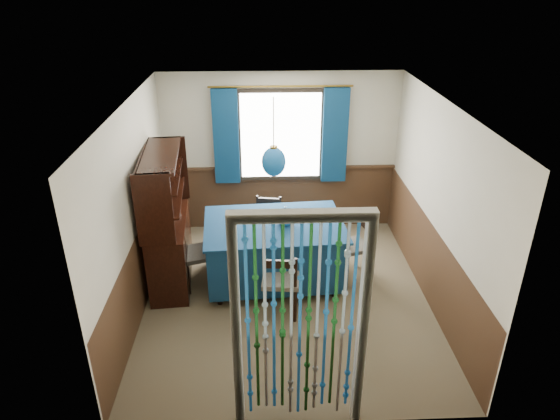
{
  "coord_description": "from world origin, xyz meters",
  "views": [
    {
      "loc": [
        -0.31,
        -5.31,
        3.83
      ],
      "look_at": [
        -0.07,
        0.35,
        1.08
      ],
      "focal_mm": 32.0,
      "sensor_mm": 36.0,
      "label": 1
    }
  ],
  "objects_px": {
    "dining_table": "(274,248)",
    "chair_far": "(268,225)",
    "chair_right": "(354,246)",
    "sideboard": "(169,238)",
    "pendant_lamp": "(274,161)",
    "vase_sideboard": "(173,204)",
    "chair_left": "(195,254)",
    "vase_table": "(285,216)",
    "chair_near": "(281,281)",
    "bowl_shelf": "(164,206)"
  },
  "relations": [
    {
      "from": "chair_right",
      "to": "bowl_shelf",
      "type": "xyz_separation_m",
      "value": [
        -2.42,
        -0.34,
        0.82
      ]
    },
    {
      "from": "chair_right",
      "to": "pendant_lamp",
      "type": "bearing_deg",
      "value": 81.03
    },
    {
      "from": "chair_near",
      "to": "bowl_shelf",
      "type": "xyz_separation_m",
      "value": [
        -1.39,
        0.51,
        0.78
      ]
    },
    {
      "from": "vase_table",
      "to": "bowl_shelf",
      "type": "distance_m",
      "value": 1.52
    },
    {
      "from": "vase_table",
      "to": "vase_sideboard",
      "type": "bearing_deg",
      "value": 165.94
    },
    {
      "from": "pendant_lamp",
      "to": "vase_sideboard",
      "type": "relative_size",
      "value": 4.68
    },
    {
      "from": "chair_right",
      "to": "sideboard",
      "type": "height_order",
      "value": "sideboard"
    },
    {
      "from": "chair_far",
      "to": "vase_table",
      "type": "relative_size",
      "value": 3.87
    },
    {
      "from": "chair_near",
      "to": "sideboard",
      "type": "relative_size",
      "value": 0.49
    },
    {
      "from": "pendant_lamp",
      "to": "bowl_shelf",
      "type": "distance_m",
      "value": 1.43
    },
    {
      "from": "dining_table",
      "to": "vase_sideboard",
      "type": "height_order",
      "value": "vase_sideboard"
    },
    {
      "from": "chair_far",
      "to": "dining_table",
      "type": "bearing_deg",
      "value": 104.75
    },
    {
      "from": "dining_table",
      "to": "chair_right",
      "type": "xyz_separation_m",
      "value": [
        1.09,
        0.12,
        -0.06
      ]
    },
    {
      "from": "vase_sideboard",
      "to": "sideboard",
      "type": "bearing_deg",
      "value": -103.59
    },
    {
      "from": "chair_right",
      "to": "dining_table",
      "type": "bearing_deg",
      "value": 81.03
    },
    {
      "from": "chair_far",
      "to": "chair_near",
      "type": "bearing_deg",
      "value": 104.11
    },
    {
      "from": "sideboard",
      "to": "pendant_lamp",
      "type": "xyz_separation_m",
      "value": [
        1.39,
        -0.11,
        1.1
      ]
    },
    {
      "from": "chair_far",
      "to": "chair_left",
      "type": "height_order",
      "value": "chair_left"
    },
    {
      "from": "dining_table",
      "to": "vase_sideboard",
      "type": "relative_size",
      "value": 9.05
    },
    {
      "from": "pendant_lamp",
      "to": "chair_left",
      "type": "bearing_deg",
      "value": -176.36
    },
    {
      "from": "chair_left",
      "to": "chair_right",
      "type": "bearing_deg",
      "value": 76.56
    },
    {
      "from": "sideboard",
      "to": "chair_near",
      "type": "bearing_deg",
      "value": -35.09
    },
    {
      "from": "vase_table",
      "to": "dining_table",
      "type": "bearing_deg",
      "value": 174.15
    },
    {
      "from": "dining_table",
      "to": "chair_left",
      "type": "relative_size",
      "value": 2.12
    },
    {
      "from": "chair_far",
      "to": "vase_table",
      "type": "height_order",
      "value": "vase_table"
    },
    {
      "from": "pendant_lamp",
      "to": "vase_table",
      "type": "distance_m",
      "value": 0.75
    },
    {
      "from": "chair_near",
      "to": "sideboard",
      "type": "bearing_deg",
      "value": 154.96
    },
    {
      "from": "dining_table",
      "to": "chair_left",
      "type": "distance_m",
      "value": 1.05
    },
    {
      "from": "chair_far",
      "to": "chair_left",
      "type": "xyz_separation_m",
      "value": [
        -0.97,
        -0.83,
        0.02
      ]
    },
    {
      "from": "chair_near",
      "to": "vase_sideboard",
      "type": "height_order",
      "value": "vase_sideboard"
    },
    {
      "from": "chair_right",
      "to": "sideboard",
      "type": "distance_m",
      "value": 2.49
    },
    {
      "from": "chair_left",
      "to": "vase_table",
      "type": "bearing_deg",
      "value": 74.15
    },
    {
      "from": "chair_right",
      "to": "vase_sideboard",
      "type": "relative_size",
      "value": 3.97
    },
    {
      "from": "chair_left",
      "to": "pendant_lamp",
      "type": "distance_m",
      "value": 1.63
    },
    {
      "from": "chair_left",
      "to": "vase_sideboard",
      "type": "xyz_separation_m",
      "value": [
        -0.29,
        0.42,
        0.53
      ]
    },
    {
      "from": "chair_near",
      "to": "chair_left",
      "type": "distance_m",
      "value": 1.28
    },
    {
      "from": "chair_left",
      "to": "chair_right",
      "type": "height_order",
      "value": "chair_left"
    },
    {
      "from": "pendant_lamp",
      "to": "dining_table",
      "type": "bearing_deg",
      "value": 146.31
    },
    {
      "from": "chair_right",
      "to": "sideboard",
      "type": "bearing_deg",
      "value": 75.16
    },
    {
      "from": "dining_table",
      "to": "chair_far",
      "type": "xyz_separation_m",
      "value": [
        -0.07,
        0.76,
        -0.04
      ]
    },
    {
      "from": "dining_table",
      "to": "pendant_lamp",
      "type": "xyz_separation_m",
      "value": [
        0.0,
        -0.0,
        1.22
      ]
    },
    {
      "from": "chair_left",
      "to": "chair_near",
      "type": "bearing_deg",
      "value": 40.2
    },
    {
      "from": "dining_table",
      "to": "chair_near",
      "type": "distance_m",
      "value": 0.74
    },
    {
      "from": "bowl_shelf",
      "to": "dining_table",
      "type": "bearing_deg",
      "value": 9.57
    },
    {
      "from": "chair_left",
      "to": "bowl_shelf",
      "type": "height_order",
      "value": "bowl_shelf"
    },
    {
      "from": "chair_left",
      "to": "bowl_shelf",
      "type": "xyz_separation_m",
      "value": [
        -0.29,
        -0.16,
        0.78
      ]
    },
    {
      "from": "chair_far",
      "to": "vase_sideboard",
      "type": "bearing_deg",
      "value": 27.26
    },
    {
      "from": "chair_left",
      "to": "vase_table",
      "type": "height_order",
      "value": "vase_table"
    },
    {
      "from": "pendant_lamp",
      "to": "bowl_shelf",
      "type": "height_order",
      "value": "pendant_lamp"
    },
    {
      "from": "dining_table",
      "to": "pendant_lamp",
      "type": "relative_size",
      "value": 1.93
    }
  ]
}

